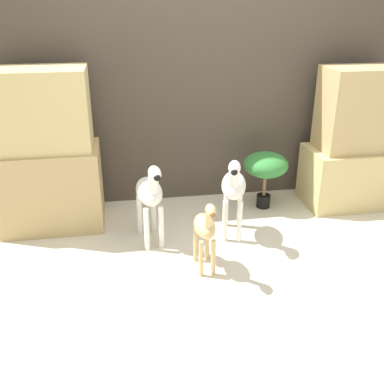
# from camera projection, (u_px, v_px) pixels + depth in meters

# --- Properties ---
(ground_plane) EXTENTS (14.00, 14.00, 0.00)m
(ground_plane) POSITION_uv_depth(u_px,v_px,m) (234.00, 271.00, 3.23)
(ground_plane) COLOR beige
(wall_back) EXTENTS (6.40, 0.08, 2.20)m
(wall_back) POSITION_uv_depth(u_px,v_px,m) (201.00, 82.00, 4.03)
(wall_back) COLOR #473D33
(wall_back) RESTS_ON ground_plane
(rock_pillar_left) EXTENTS (0.82, 0.52, 1.32)m
(rock_pillar_left) POSITION_uv_depth(u_px,v_px,m) (47.00, 155.00, 3.64)
(rock_pillar_left) COLOR tan
(rock_pillar_left) RESTS_ON ground_plane
(rock_pillar_right) EXTENTS (0.82, 0.52, 1.26)m
(rock_pillar_right) POSITION_uv_depth(u_px,v_px,m) (354.00, 146.00, 4.06)
(rock_pillar_right) COLOR #D1B775
(rock_pillar_right) RESTS_ON ground_plane
(zebra_right) EXTENTS (0.28, 0.52, 0.71)m
(zebra_right) POSITION_uv_depth(u_px,v_px,m) (234.00, 187.00, 3.54)
(zebra_right) COLOR white
(zebra_right) RESTS_ON ground_plane
(zebra_left) EXTENTS (0.25, 0.52, 0.71)m
(zebra_left) POSITION_uv_depth(u_px,v_px,m) (150.00, 193.00, 3.43)
(zebra_left) COLOR white
(zebra_left) RESTS_ON ground_plane
(giraffe_figurine) EXTENTS (0.15, 0.40, 0.59)m
(giraffe_figurine) POSITION_uv_depth(u_px,v_px,m) (205.00, 228.00, 3.12)
(giraffe_figurine) COLOR tan
(giraffe_figurine) RESTS_ON ground_plane
(potted_palm_front) EXTENTS (0.40, 0.40, 0.53)m
(potted_palm_front) POSITION_uv_depth(u_px,v_px,m) (266.00, 167.00, 4.04)
(potted_palm_front) COLOR black
(potted_palm_front) RESTS_ON ground_plane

